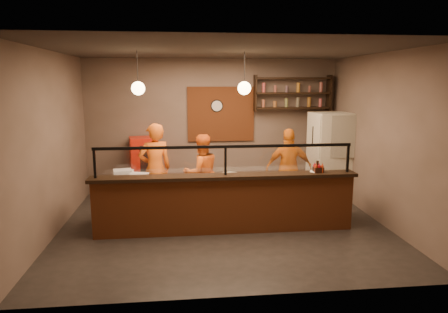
{
  "coord_description": "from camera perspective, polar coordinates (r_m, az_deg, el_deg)",
  "views": [
    {
      "loc": [
        -0.76,
        -7.07,
        2.66
      ],
      "look_at": [
        0.04,
        0.3,
        1.27
      ],
      "focal_mm": 32.0,
      "sensor_mm": 36.0,
      "label": 1
    }
  ],
  "objects": [
    {
      "name": "prep_tub_b",
      "position": [
        7.64,
        -14.29,
        -2.44
      ],
      "size": [
        0.37,
        0.32,
        0.16
      ],
      "primitive_type": "cube",
      "rotation": [
        0.0,
        0.0,
        0.21
      ],
      "color": "silver",
      "rests_on": "worktop"
    },
    {
      "name": "sneeze_guard",
      "position": [
        6.94,
        0.21,
        -0.13
      ],
      "size": [
        4.5,
        0.05,
        0.52
      ],
      "color": "white",
      "rests_on": "counter_ledge"
    },
    {
      "name": "ceiling",
      "position": [
        7.13,
        -0.06,
        14.93
      ],
      "size": [
        6.0,
        6.0,
        0.0
      ],
      "primitive_type": "plane",
      "rotation": [
        3.14,
        0.0,
        0.0
      ],
      "color": "#352E29",
      "rests_on": "wall_back"
    },
    {
      "name": "cook_right",
      "position": [
        8.68,
        9.25,
        -1.61
      ],
      "size": [
        1.01,
        0.45,
        1.69
      ],
      "primitive_type": "imported",
      "rotation": [
        0.0,
        0.0,
        3.1
      ],
      "color": "orange",
      "rests_on": "floor"
    },
    {
      "name": "floor",
      "position": [
        7.59,
        -0.05,
        -9.91
      ],
      "size": [
        6.0,
        6.0,
        0.0
      ],
      "primitive_type": "plane",
      "color": "black",
      "rests_on": "ground"
    },
    {
      "name": "cook_mid",
      "position": [
        8.29,
        -3.24,
        -2.34
      ],
      "size": [
        0.93,
        0.82,
        1.61
      ],
      "primitive_type": "imported",
      "rotation": [
        0.0,
        0.0,
        3.45
      ],
      "color": "#E05E15",
      "rests_on": "floor"
    },
    {
      "name": "small_plate",
      "position": [
        7.41,
        12.94,
        -2.11
      ],
      "size": [
        0.24,
        0.24,
        0.01
      ],
      "primitive_type": "cylinder",
      "rotation": [
        0.0,
        0.0,
        -0.29
      ],
      "color": "white",
      "rests_on": "counter_ledge"
    },
    {
      "name": "counter_ledge",
      "position": [
        7.01,
        0.21,
        -2.86
      ],
      "size": [
        4.7,
        0.37,
        0.06
      ],
      "primitive_type": "cube",
      "color": "black",
      "rests_on": "service_counter"
    },
    {
      "name": "pepper_mill",
      "position": [
        7.35,
        13.19,
        -1.41
      ],
      "size": [
        0.05,
        0.05,
        0.21
      ],
      "primitive_type": "cylinder",
      "rotation": [
        0.0,
        0.0,
        -0.05
      ],
      "color": "black",
      "rests_on": "counter_ledge"
    },
    {
      "name": "pendant_left",
      "position": [
        7.31,
        -12.17,
        9.51
      ],
      "size": [
        0.24,
        0.24,
        0.77
      ],
      "color": "black",
      "rests_on": "ceiling"
    },
    {
      "name": "worktop",
      "position": [
        7.53,
        -0.22,
        -3.13
      ],
      "size": [
        4.6,
        0.75,
        0.05
      ],
      "primitive_type": "cube",
      "color": "white",
      "rests_on": "worktop_cabinet"
    },
    {
      "name": "service_counter",
      "position": [
        7.15,
        0.2,
        -6.99
      ],
      "size": [
        4.6,
        0.25,
        1.0
      ],
      "primitive_type": "cube",
      "color": "brown",
      "rests_on": "floor"
    },
    {
      "name": "wall_left",
      "position": [
        7.5,
        -23.52,
        1.58
      ],
      "size": [
        0.0,
        5.0,
        5.0
      ],
      "primitive_type": "plane",
      "rotation": [
        1.57,
        0.0,
        1.57
      ],
      "color": "#725D53",
      "rests_on": "floor"
    },
    {
      "name": "pendant_right",
      "position": [
        7.36,
        2.92,
        9.74
      ],
      "size": [
        0.24,
        0.24,
        0.77
      ],
      "color": "black",
      "rests_on": "ceiling"
    },
    {
      "name": "wall_shelving",
      "position": [
        9.76,
        9.75,
        8.92
      ],
      "size": [
        1.84,
        0.28,
        0.85
      ],
      "color": "black",
      "rests_on": "wall_back"
    },
    {
      "name": "wall_clock",
      "position": [
        9.59,
        -1.03,
        7.25
      ],
      "size": [
        0.3,
        0.04,
        0.3
      ],
      "primitive_type": "cylinder",
      "rotation": [
        1.57,
        0.0,
        0.0
      ],
      "color": "black",
      "rests_on": "wall_back"
    },
    {
      "name": "prep_tub_c",
      "position": [
        7.31,
        -12.1,
        -2.97
      ],
      "size": [
        0.36,
        0.32,
        0.15
      ],
      "primitive_type": "cube",
      "rotation": [
        0.0,
        0.0,
        -0.29
      ],
      "color": "silver",
      "rests_on": "worktop"
    },
    {
      "name": "wall_right",
      "position": [
        8.08,
        21.63,
        2.3
      ],
      "size": [
        0.0,
        5.0,
        5.0
      ],
      "primitive_type": "plane",
      "rotation": [
        1.57,
        0.0,
        -1.57
      ],
      "color": "#725D53",
      "rests_on": "floor"
    },
    {
      "name": "condiment_caddy",
      "position": [
        7.38,
        13.32,
        -1.85
      ],
      "size": [
        0.18,
        0.15,
        0.1
      ],
      "primitive_type": "cube",
      "rotation": [
        0.0,
        0.0,
        0.08
      ],
      "color": "black",
      "rests_on": "counter_ledge"
    },
    {
      "name": "red_cooler",
      "position": [
        9.47,
        -11.35,
        -1.52
      ],
      "size": [
        0.7,
        0.66,
        1.41
      ],
      "primitive_type": "cube",
      "rotation": [
        0.0,
        0.0,
        0.19
      ],
      "color": "#B51B0C",
      "rests_on": "floor"
    },
    {
      "name": "wall_back",
      "position": [
        9.66,
        -1.64,
        4.29
      ],
      "size": [
        6.0,
        0.0,
        6.0
      ],
      "primitive_type": "plane",
      "rotation": [
        1.57,
        0.0,
        0.0
      ],
      "color": "#725D53",
      "rests_on": "floor"
    },
    {
      "name": "brick_patch",
      "position": [
        9.62,
        -0.44,
        6.07
      ],
      "size": [
        1.6,
        0.04,
        1.3
      ],
      "primitive_type": "cube",
      "color": "brown",
      "rests_on": "wall_back"
    },
    {
      "name": "cook_left",
      "position": [
        8.22,
        -9.81,
        -1.73
      ],
      "size": [
        0.79,
        0.65,
        1.85
      ],
      "primitive_type": "imported",
      "rotation": [
        0.0,
        0.0,
        3.49
      ],
      "color": "#D65B14",
      "rests_on": "floor"
    },
    {
      "name": "worktop_cabinet",
      "position": [
        7.65,
        -0.21,
        -6.4
      ],
      "size": [
        4.6,
        0.75,
        0.85
      ],
      "primitive_type": "cube",
      "color": "gray",
      "rests_on": "floor"
    },
    {
      "name": "pizza_dough",
      "position": [
        7.63,
        1.01,
        -2.69
      ],
      "size": [
        0.58,
        0.58,
        0.01
      ],
      "primitive_type": "cylinder",
      "rotation": [
        0.0,
        0.0,
        -0.07
      ],
      "color": "#EDE8C9",
      "rests_on": "worktop"
    },
    {
      "name": "prep_tub_a",
      "position": [
        7.67,
        -13.97,
        -2.46
      ],
      "size": [
        0.3,
        0.25,
        0.14
      ],
      "primitive_type": "cube",
      "rotation": [
        0.0,
        0.0,
        -0.12
      ],
      "color": "silver",
      "rests_on": "worktop"
    },
    {
      "name": "wall_front",
      "position": [
        4.75,
        3.16,
        -2.32
      ],
      "size": [
        6.0,
        0.0,
        6.0
      ],
      "primitive_type": "plane",
      "rotation": [
        -1.57,
        0.0,
        0.0
      ],
      "color": "#725D53",
      "rests_on": "floor"
    },
    {
      "name": "rolling_pin",
      "position": [
        7.62,
        -14.29,
        -2.88
      ],
      "size": [
        0.31,
        0.25,
        0.06
      ],
      "primitive_type": "cylinder",
      "rotation": [
        0.0,
        1.57,
        0.63
      ],
      "color": "yellow",
      "rests_on": "worktop"
    },
    {
      "name": "fridge",
      "position": [
        9.39,
        14.88,
        0.02
      ],
      "size": [
        0.9,
        0.85,
        1.99
      ],
      "primitive_type": "cube",
      "rotation": [
        0.0,
        0.0,
        0.09
      ],
      "color": "beige",
      "rests_on": "floor"
    }
  ]
}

